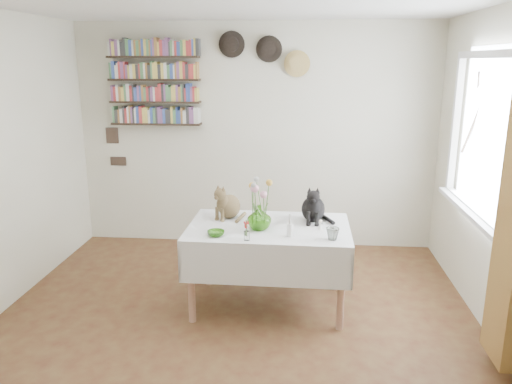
# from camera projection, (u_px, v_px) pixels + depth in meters

# --- Properties ---
(room) EXTENTS (4.08, 4.58, 2.58)m
(room) POSITION_uv_depth(u_px,v_px,m) (226.00, 186.00, 3.43)
(room) COLOR brown
(room) RESTS_ON ground
(window) EXTENTS (0.12, 1.52, 1.32)m
(window) POSITION_uv_depth(u_px,v_px,m) (483.00, 149.00, 3.99)
(window) COLOR white
(window) RESTS_ON room
(dining_table) EXTENTS (1.37, 0.89, 0.73)m
(dining_table) POSITION_uv_depth(u_px,v_px,m) (269.00, 246.00, 4.26)
(dining_table) COLOR white
(dining_table) RESTS_ON room
(tabby_cat) EXTENTS (0.33, 0.34, 0.32)m
(tabby_cat) POSITION_uv_depth(u_px,v_px,m) (229.00, 200.00, 4.41)
(tabby_cat) COLOR olive
(tabby_cat) RESTS_ON dining_table
(black_cat) EXTENTS (0.23, 0.29, 0.33)m
(black_cat) POSITION_uv_depth(u_px,v_px,m) (313.00, 202.00, 4.31)
(black_cat) COLOR black
(black_cat) RESTS_ON dining_table
(flower_vase) EXTENTS (0.26, 0.26, 0.21)m
(flower_vase) POSITION_uv_depth(u_px,v_px,m) (259.00, 217.00, 4.11)
(flower_vase) COLOR #72C539
(flower_vase) RESTS_ON dining_table
(green_bowl) EXTENTS (0.18, 0.18, 0.04)m
(green_bowl) POSITION_uv_depth(u_px,v_px,m) (216.00, 233.00, 3.97)
(green_bowl) COLOR #72C539
(green_bowl) RESTS_ON dining_table
(drinking_glass) EXTENTS (0.14, 0.14, 0.10)m
(drinking_glass) POSITION_uv_depth(u_px,v_px,m) (333.00, 234.00, 3.88)
(drinking_glass) COLOR white
(drinking_glass) RESTS_ON dining_table
(candlestick) EXTENTS (0.05, 0.05, 0.19)m
(candlestick) POSITION_uv_depth(u_px,v_px,m) (290.00, 229.00, 3.96)
(candlestick) COLOR white
(candlestick) RESTS_ON dining_table
(berry_jar) EXTENTS (0.05, 0.05, 0.18)m
(berry_jar) POSITION_uv_depth(u_px,v_px,m) (247.00, 230.00, 3.86)
(berry_jar) COLOR white
(berry_jar) RESTS_ON dining_table
(porcelain_figurine) EXTENTS (0.04, 0.04, 0.08)m
(porcelain_figurine) POSITION_uv_depth(u_px,v_px,m) (320.00, 225.00, 4.12)
(porcelain_figurine) COLOR white
(porcelain_figurine) RESTS_ON dining_table
(flower_bouquet) EXTENTS (0.17, 0.12, 0.39)m
(flower_bouquet) POSITION_uv_depth(u_px,v_px,m) (259.00, 189.00, 4.06)
(flower_bouquet) COLOR #4C7233
(flower_bouquet) RESTS_ON flower_vase
(bookshelf_unit) EXTENTS (1.00, 0.16, 0.91)m
(bookshelf_unit) POSITION_uv_depth(u_px,v_px,m) (155.00, 83.00, 5.45)
(bookshelf_unit) COLOR black
(bookshelf_unit) RESTS_ON room
(wall_hats) EXTENTS (0.98, 0.09, 0.48)m
(wall_hats) POSITION_uv_depth(u_px,v_px,m) (266.00, 52.00, 5.29)
(wall_hats) COLOR black
(wall_hats) RESTS_ON room
(wall_art_plaques) EXTENTS (0.21, 0.02, 0.44)m
(wall_art_plaques) POSITION_uv_depth(u_px,v_px,m) (115.00, 146.00, 5.75)
(wall_art_plaques) COLOR #38281E
(wall_art_plaques) RESTS_ON room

